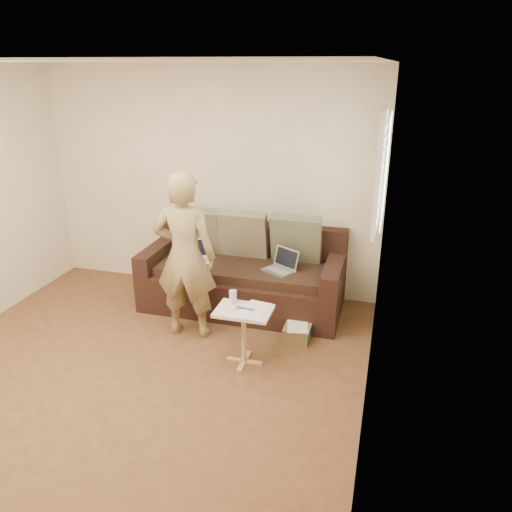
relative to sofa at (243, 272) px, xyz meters
name	(u,v)px	position (x,y,z in m)	size (l,w,h in m)	color
floor	(121,390)	(-0.54, -1.77, -0.42)	(4.50, 4.50, 0.00)	#53341E
ceiling	(82,62)	(-0.54, -1.77, 2.18)	(4.50, 4.50, 0.00)	white
wall_back	(209,182)	(-0.54, 0.48, 0.87)	(4.00, 4.00, 0.00)	beige
wall_right	(375,275)	(1.46, -1.77, 0.87)	(4.50, 4.50, 0.00)	beige
window_blinds	(382,169)	(1.41, -0.27, 1.28)	(0.12, 0.88, 1.08)	white
sofa	(243,272)	(0.00, 0.00, 0.00)	(2.20, 0.95, 0.85)	black
pillow_left	(198,230)	(-0.60, 0.20, 0.37)	(0.55, 0.14, 0.55)	#595F46
pillow_mid	(243,235)	(-0.05, 0.20, 0.37)	(0.55, 0.14, 0.55)	#726E51
pillow_right	(296,239)	(0.55, 0.22, 0.37)	(0.55, 0.14, 0.55)	#595F46
laptop_silver	(278,272)	(0.43, -0.11, 0.10)	(0.33, 0.24, 0.22)	#B7BABC
laptop_white	(195,262)	(-0.53, -0.09, 0.10)	(0.32, 0.24, 0.24)	white
person	(185,256)	(-0.36, -0.73, 0.42)	(0.62, 0.42, 1.69)	#92894F
side_table	(244,336)	(0.34, -1.09, -0.15)	(0.50, 0.35, 0.55)	silver
drinking_glass	(233,297)	(0.21, -0.99, 0.18)	(0.07, 0.07, 0.12)	silver
scissors	(245,309)	(0.36, -1.08, 0.13)	(0.18, 0.10, 0.02)	silver
paper_on_table	(255,309)	(0.44, -1.05, 0.12)	(0.21, 0.30, 0.00)	white
striped_box	(297,333)	(0.74, -0.58, -0.34)	(0.26, 0.26, 0.16)	#D85920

